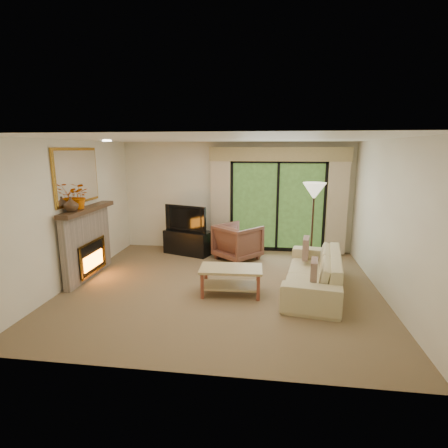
# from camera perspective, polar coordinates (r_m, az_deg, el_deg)

# --- Properties ---
(floor) EXTENTS (5.50, 5.50, 0.00)m
(floor) POSITION_cam_1_polar(r_m,az_deg,el_deg) (6.39, -0.36, -10.25)
(floor) COLOR brown
(floor) RESTS_ON ground
(ceiling) EXTENTS (5.50, 5.50, 0.00)m
(ceiling) POSITION_cam_1_polar(r_m,az_deg,el_deg) (5.91, -0.39, 13.73)
(ceiling) COLOR white
(ceiling) RESTS_ON ground
(wall_back) EXTENTS (5.00, 0.00, 5.00)m
(wall_back) POSITION_cam_1_polar(r_m,az_deg,el_deg) (8.47, 1.96, 4.44)
(wall_back) COLOR beige
(wall_back) RESTS_ON ground
(wall_front) EXTENTS (5.00, 0.00, 5.00)m
(wall_front) POSITION_cam_1_polar(r_m,az_deg,el_deg) (3.63, -5.84, -6.18)
(wall_front) COLOR beige
(wall_front) RESTS_ON ground
(wall_left) EXTENTS (0.00, 5.00, 5.00)m
(wall_left) POSITION_cam_1_polar(r_m,az_deg,el_deg) (6.95, -23.47, 1.72)
(wall_left) COLOR beige
(wall_left) RESTS_ON ground
(wall_right) EXTENTS (0.00, 5.00, 5.00)m
(wall_right) POSITION_cam_1_polar(r_m,az_deg,el_deg) (6.27, 25.38, 0.52)
(wall_right) COLOR beige
(wall_right) RESTS_ON ground
(fireplace) EXTENTS (0.24, 1.70, 1.37)m
(fireplace) POSITION_cam_1_polar(r_m,az_deg,el_deg) (7.18, -21.43, -2.82)
(fireplace) COLOR gray
(fireplace) RESTS_ON floor
(mirror) EXTENTS (0.07, 1.45, 1.02)m
(mirror) POSITION_cam_1_polar(r_m,az_deg,el_deg) (7.02, -22.84, 7.24)
(mirror) COLOR #B5832E
(mirror) RESTS_ON wall_left
(sliding_door) EXTENTS (2.26, 0.10, 2.16)m
(sliding_door) POSITION_cam_1_polar(r_m,az_deg,el_deg) (8.41, 8.72, 2.88)
(sliding_door) COLOR black
(sliding_door) RESTS_ON floor
(curtain_left) EXTENTS (0.45, 0.18, 2.35)m
(curtain_left) POSITION_cam_1_polar(r_m,az_deg,el_deg) (8.37, -0.54, 3.66)
(curtain_left) COLOR #C2AC8B
(curtain_left) RESTS_ON floor
(curtain_right) EXTENTS (0.45, 0.18, 2.35)m
(curtain_right) POSITION_cam_1_polar(r_m,az_deg,el_deg) (8.43, 17.98, 3.13)
(curtain_right) COLOR #C2AC8B
(curtain_right) RESTS_ON floor
(cornice) EXTENTS (3.20, 0.24, 0.32)m
(cornice) POSITION_cam_1_polar(r_m,az_deg,el_deg) (8.22, 9.01, 11.20)
(cornice) COLOR #A08A5A
(cornice) RESTS_ON wall_back
(media_console) EXTENTS (1.20, 0.83, 0.55)m
(media_console) POSITION_cam_1_polar(r_m,az_deg,el_deg) (8.31, -5.84, -2.97)
(media_console) COLOR black
(media_console) RESTS_ON floor
(tv) EXTENTS (1.06, 0.48, 0.62)m
(tv) POSITION_cam_1_polar(r_m,az_deg,el_deg) (8.18, -5.93, 0.99)
(tv) COLOR black
(tv) RESTS_ON media_console
(armchair) EXTENTS (1.21, 1.22, 0.80)m
(armchair) POSITION_cam_1_polar(r_m,az_deg,el_deg) (7.84, 2.27, -2.92)
(armchair) COLOR brown
(armchair) RESTS_ON floor
(sofa) EXTENTS (1.23, 2.41, 0.67)m
(sofa) POSITION_cam_1_polar(r_m,az_deg,el_deg) (6.37, 14.37, -7.51)
(sofa) COLOR #C5B583
(sofa) RESTS_ON floor
(pillow_near) EXTENTS (0.16, 0.40, 0.39)m
(pillow_near) POSITION_cam_1_polar(r_m,az_deg,el_deg) (5.66, 14.48, -7.56)
(pillow_near) COLOR brown
(pillow_near) RESTS_ON sofa
(pillow_far) EXTENTS (0.17, 0.42, 0.41)m
(pillow_far) POSITION_cam_1_polar(r_m,az_deg,el_deg) (6.92, 13.21, -3.84)
(pillow_far) COLOR brown
(pillow_far) RESTS_ON sofa
(coffee_table) EXTENTS (1.07, 0.63, 0.47)m
(coffee_table) POSITION_cam_1_polar(r_m,az_deg,el_deg) (6.03, 1.16, -9.24)
(coffee_table) COLOR tan
(coffee_table) RESTS_ON floor
(floor_lamp) EXTENTS (0.60, 0.60, 1.77)m
(floor_lamp) POSITION_cam_1_polar(r_m,az_deg,el_deg) (7.48, 14.22, -0.20)
(floor_lamp) COLOR beige
(floor_lamp) RESTS_ON floor
(vase) EXTENTS (0.25, 0.25, 0.26)m
(vase) POSITION_cam_1_polar(r_m,az_deg,el_deg) (6.62, -23.72, 2.99)
(vase) COLOR #402C1C
(vase) RESTS_ON fireplace
(branches) EXTENTS (0.43, 0.37, 0.47)m
(branches) POSITION_cam_1_polar(r_m,az_deg,el_deg) (6.83, -22.66, 4.23)
(branches) COLOR #C35503
(branches) RESTS_ON fireplace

